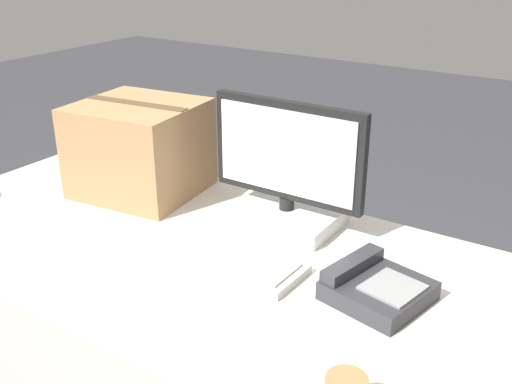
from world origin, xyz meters
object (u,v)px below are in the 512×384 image
(keyboard, at_px, (222,256))
(desk_phone, at_px, (376,288))
(monitor, at_px, (287,180))
(cardboard_box, at_px, (140,148))

(keyboard, relative_size, desk_phone, 1.85)
(monitor, xyz_separation_m, desk_phone, (0.38, -0.23, -0.11))
(keyboard, distance_m, cardboard_box, 0.57)
(monitor, bearing_deg, cardboard_box, -174.88)
(monitor, relative_size, desk_phone, 1.92)
(cardboard_box, bearing_deg, monitor, 5.12)
(monitor, relative_size, keyboard, 1.04)
(monitor, height_order, desk_phone, monitor)
(monitor, distance_m, keyboard, 0.31)
(cardboard_box, bearing_deg, keyboard, -25.04)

